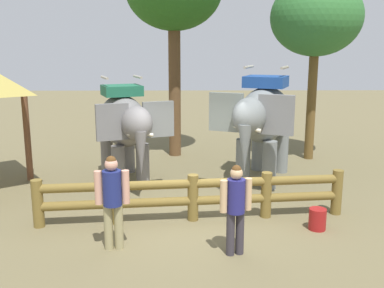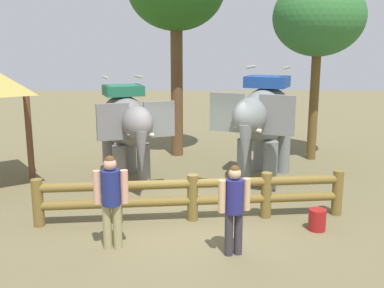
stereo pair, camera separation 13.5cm
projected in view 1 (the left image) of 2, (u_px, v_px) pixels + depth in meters
ground_plane at (193, 218)px, 10.21m from camera, size 60.00×60.00×0.00m
log_fence at (193, 194)px, 9.96m from camera, size 6.89×0.92×1.05m
elephant_near_left at (125, 124)px, 12.54m from camera, size 2.54×3.58×3.01m
elephant_center at (263, 118)px, 12.64m from camera, size 2.85×3.89×3.28m
tourist_woman_in_black at (112, 196)px, 8.44m from camera, size 0.65×0.38×1.84m
tourist_man_in_blue at (236, 204)px, 8.22m from camera, size 0.60×0.41×1.73m
tree_far_left at (316, 18)px, 14.62m from camera, size 2.98×2.98×6.01m
feed_bucket at (317, 219)px, 9.52m from camera, size 0.37×0.37×0.46m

